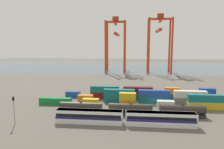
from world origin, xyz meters
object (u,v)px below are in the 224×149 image
object	(u,v)px
gantry_crane_west	(116,39)
gantry_crane_central	(159,37)
shipping_container_4	(166,104)
shipping_container_24	(207,98)
passenger_train	(124,117)
signal_mast	(14,107)
shipping_container_0	(55,101)
shipping_container_10	(154,100)
freight_tank_row	(130,109)

from	to	relation	value
gantry_crane_west	gantry_crane_central	distance (m)	34.85
gantry_crane_west	gantry_crane_central	bearing A→B (deg)	-1.35
gantry_crane_west	shipping_container_4	bearing A→B (deg)	-75.03
gantry_crane_west	shipping_container_24	bearing A→B (deg)	-63.09
passenger_train	gantry_crane_central	size ratio (longest dim) A/B	0.87
signal_mast	gantry_crane_west	size ratio (longest dim) A/B	0.18
gantry_crane_central	passenger_train	bearing A→B (deg)	-101.15
shipping_container_0	shipping_container_24	xyz separation A→B (m)	(59.04, 11.19, 0.00)
shipping_container_0	gantry_crane_central	xyz separation A→B (m)	(49.56, 97.64, 26.77)
shipping_container_4	shipping_container_10	distance (m)	6.66
shipping_container_10	freight_tank_row	bearing A→B (deg)	-120.85
freight_tank_row	shipping_container_10	distance (m)	17.34
shipping_container_10	shipping_container_24	size ratio (longest dim) A/B	2.00
passenger_train	gantry_crane_west	world-z (taller)	gantry_crane_west
passenger_train	shipping_container_10	distance (m)	25.25
freight_tank_row	shipping_container_0	world-z (taller)	freight_tank_row
freight_tank_row	signal_mast	distance (m)	34.83
shipping_container_24	gantry_crane_west	size ratio (longest dim) A/B	0.14
gantry_crane_central	shipping_container_10	bearing A→B (deg)	-97.50
signal_mast	shipping_container_4	xyz separation A→B (m)	(45.30, 20.56, -3.93)
freight_tank_row	shipping_container_10	xyz separation A→B (m)	(8.89, 14.87, -0.66)
shipping_container_0	passenger_train	bearing A→B (deg)	-32.79
shipping_container_10	gantry_crane_west	xyz separation A→B (m)	(-22.70, 92.86, 25.50)
shipping_container_0	gantry_crane_west	bearing A→B (deg)	81.48
gantry_crane_central	shipping_container_4	bearing A→B (deg)	-94.97
freight_tank_row	gantry_crane_central	bearing A→B (deg)	78.89
shipping_container_0	gantry_crane_west	xyz separation A→B (m)	(14.74, 98.46, 25.50)
shipping_container_10	shipping_container_24	world-z (taller)	same
passenger_train	shipping_container_0	size ratio (longest dim) A/B	3.30
passenger_train	signal_mast	world-z (taller)	signal_mast
signal_mast	gantry_crane_central	size ratio (longest dim) A/B	0.18
gantry_crane_west	gantry_crane_central	size ratio (longest dim) A/B	0.96
freight_tank_row	gantry_crane_central	xyz separation A→B (m)	(21.00, 106.92, 26.12)
passenger_train	shipping_container_0	world-z (taller)	passenger_train
freight_tank_row	shipping_container_4	distance (m)	15.59
signal_mast	gantry_crane_central	xyz separation A→B (m)	(53.80, 118.19, 22.84)
shipping_container_4	shipping_container_10	size ratio (longest dim) A/B	0.50
shipping_container_24	gantry_crane_central	size ratio (longest dim) A/B	0.13
shipping_container_4	shipping_container_24	distance (m)	21.17
shipping_container_4	gantry_crane_central	xyz separation A→B (m)	(8.50, 97.64, 26.77)
gantry_crane_west	passenger_train	bearing A→B (deg)	-84.00
shipping_container_0	gantry_crane_west	distance (m)	102.77
shipping_container_0	gantry_crane_central	bearing A→B (deg)	63.09
shipping_container_0	gantry_crane_central	world-z (taller)	gantry_crane_central
passenger_train	gantry_crane_west	distance (m)	119.01
signal_mast	passenger_train	bearing A→B (deg)	5.92
passenger_train	shipping_container_10	size ratio (longest dim) A/B	3.30
shipping_container_0	shipping_container_10	bearing A→B (deg)	8.50
freight_tank_row	gantry_crane_central	size ratio (longest dim) A/B	1.01
passenger_train	freight_tank_row	xyz separation A→B (m)	(1.65, 8.05, -0.19)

